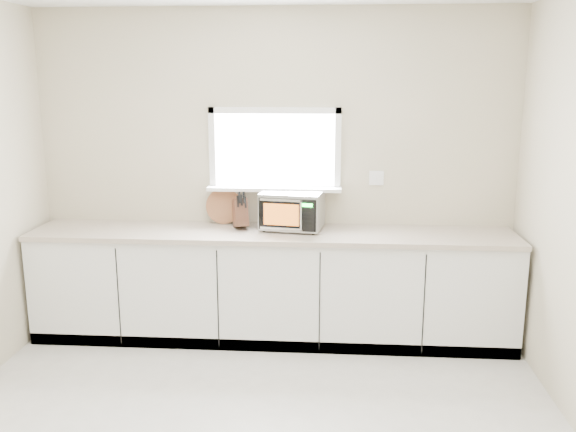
{
  "coord_description": "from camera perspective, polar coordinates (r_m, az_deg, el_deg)",
  "views": [
    {
      "loc": [
        0.48,
        -3.07,
        2.12
      ],
      "look_at": [
        0.14,
        1.55,
        1.08
      ],
      "focal_mm": 38.0,
      "sensor_mm": 36.0,
      "label": 1
    }
  ],
  "objects": [
    {
      "name": "cutting_board",
      "position": [
        5.2,
        -6.03,
        0.93
      ],
      "size": [
        0.3,
        0.07,
        0.3
      ],
      "primitive_type": "cylinder",
      "rotation": [
        1.4,
        0.0,
        0.0
      ],
      "color": "#A05E3E",
      "rests_on": "countertop"
    },
    {
      "name": "knife_block",
      "position": [
        5.02,
        -4.47,
        0.34
      ],
      "size": [
        0.17,
        0.24,
        0.32
      ],
      "rotation": [
        0.0,
        0.0,
        0.33
      ],
      "color": "#49271A",
      "rests_on": "countertop"
    },
    {
      "name": "cabinets",
      "position": [
        5.08,
        -1.49,
        -6.68
      ],
      "size": [
        3.92,
        0.6,
        0.88
      ],
      "primitive_type": "cube",
      "color": "silver",
      "rests_on": "ground"
    },
    {
      "name": "coffee_grinder",
      "position": [
        4.93,
        -0.1,
        -0.23
      ],
      "size": [
        0.13,
        0.13,
        0.21
      ],
      "rotation": [
        0.0,
        0.0,
        0.06
      ],
      "color": "#A9ACB0",
      "rests_on": "countertop"
    },
    {
      "name": "back_wall",
      "position": [
        5.15,
        -1.22,
        4.17
      ],
      "size": [
        4.0,
        0.17,
        2.7
      ],
      "color": "#B5AB8F",
      "rests_on": "ground"
    },
    {
      "name": "countertop",
      "position": [
        4.94,
        -1.53,
        -1.68
      ],
      "size": [
        3.92,
        0.64,
        0.04
      ],
      "primitive_type": "cube",
      "color": "#B7AC97",
      "rests_on": "cabinets"
    },
    {
      "name": "microwave",
      "position": [
        4.98,
        0.41,
        0.6
      ],
      "size": [
        0.53,
        0.46,
        0.31
      ],
      "rotation": [
        0.0,
        0.0,
        -0.16
      ],
      "color": "black",
      "rests_on": "countertop"
    }
  ]
}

